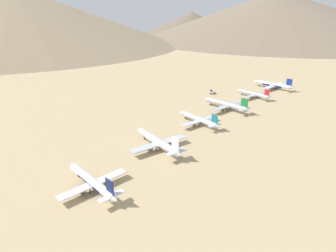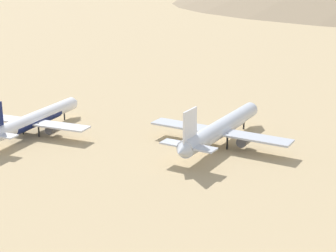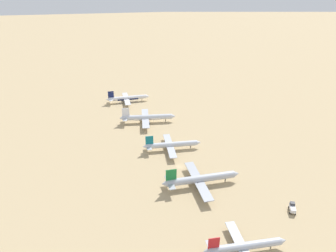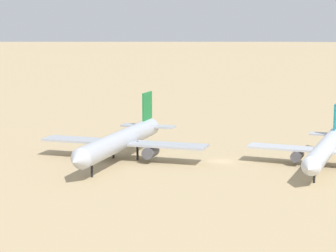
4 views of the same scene
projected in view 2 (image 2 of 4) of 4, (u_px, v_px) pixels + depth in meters
parked_jet_4 at (221, 128)px, 117.58m from camera, size 42.12×34.38×12.16m
parked_jet_5 at (35, 119)px, 125.95m from camera, size 37.89×30.67×10.96m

